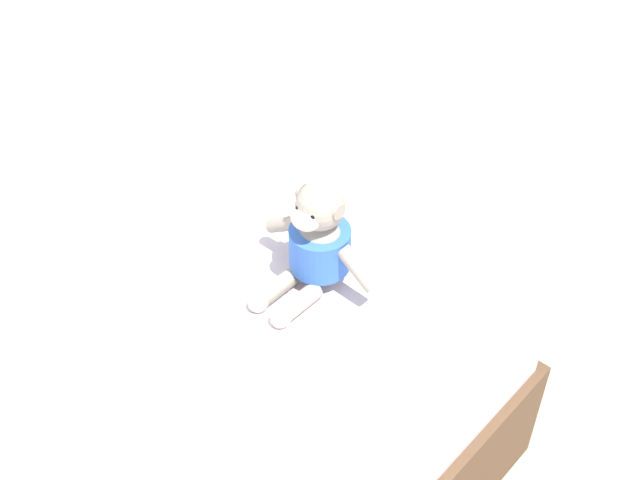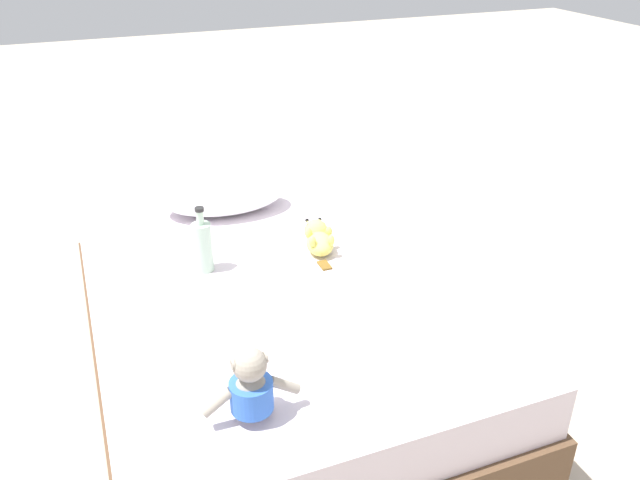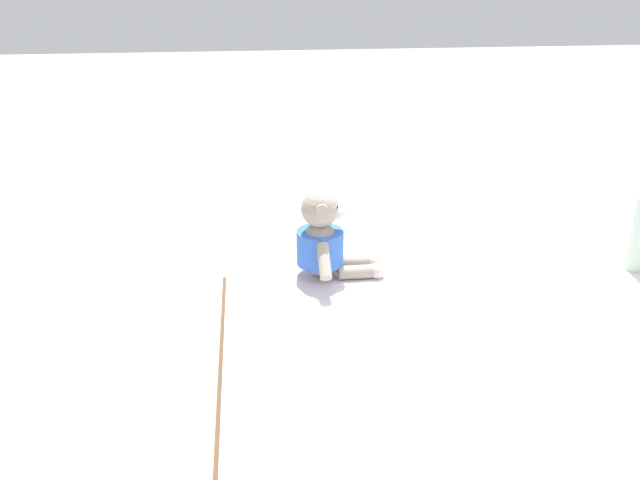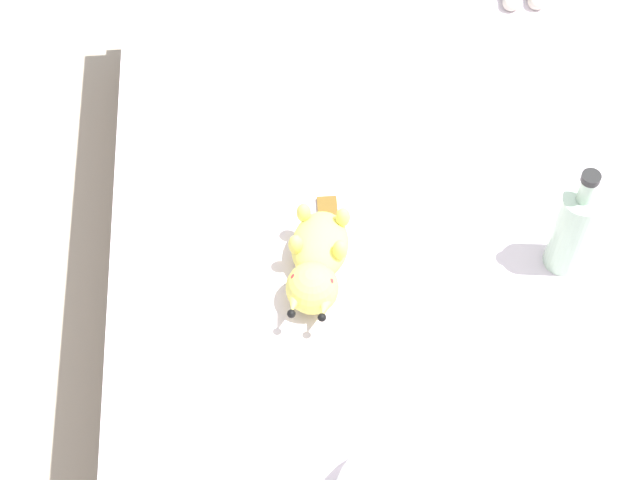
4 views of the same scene
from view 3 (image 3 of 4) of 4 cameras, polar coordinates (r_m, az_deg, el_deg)
The scene contains 3 objects.
ground_plane at distance 2.03m, azimuth 22.08°, elevation -17.95°, with size 16.00×16.00×0.00m, color #B7A893.
bed at distance 1.88m, azimuth 23.23°, elevation -12.29°, with size 1.37×1.95×0.50m.
plush_monkey at distance 1.73m, azimuth 0.36°, elevation -0.09°, with size 0.29×0.23×0.24m.
Camera 3 is at (1.30, -0.87, 1.29)m, focal length 37.75 mm.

